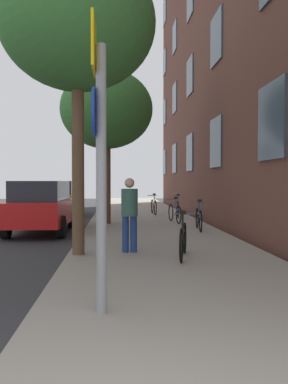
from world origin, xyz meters
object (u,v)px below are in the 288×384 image
(bicycle_2, at_px, (175,212))
(pedestrian_0, at_px, (130,210))
(traffic_light, at_px, (101,164))
(tree_near, at_px, (77,24))
(sign_post, at_px, (99,147))
(car_0, at_px, (42,206))
(bicycle_3, at_px, (178,208))
(bicycle_1, at_px, (199,218))
(bicycle_4, at_px, (154,206))
(bicycle_0, at_px, (183,239))
(car_1, at_px, (58,198))
(tree_far, at_px, (107,110))

(bicycle_2, relative_size, pedestrian_0, 1.10)
(traffic_light, xyz_separation_m, tree_near, (-0.03, -11.59, 2.35))
(pedestrian_0, bearing_deg, sign_post, -96.87)
(pedestrian_0, distance_m, car_0, 4.94)
(sign_post, distance_m, pedestrian_0, 4.07)
(bicycle_3, relative_size, car_0, 0.42)
(sign_post, bearing_deg, traffic_light, 92.08)
(bicycle_1, relative_size, bicycle_2, 0.96)
(sign_post, relative_size, traffic_light, 0.98)
(traffic_light, xyz_separation_m, bicycle_2, (2.86, -5.36, -1.97))
(bicycle_3, height_order, bicycle_4, bicycle_3)
(tree_near, height_order, bicycle_4, tree_near)
(bicycle_4, bearing_deg, bicycle_3, -60.57)
(pedestrian_0, bearing_deg, bicycle_3, 74.42)
(bicycle_1, distance_m, pedestrian_0, 4.34)
(bicycle_0, distance_m, car_0, 6.11)
(bicycle_3, relative_size, bicycle_4, 0.99)
(car_1, bearing_deg, traffic_light, 31.51)
(tree_near, relative_size, bicycle_2, 3.50)
(sign_post, height_order, car_0, sign_post)
(bicycle_4, distance_m, car_1, 4.40)
(bicycle_0, bearing_deg, sign_post, -115.12)
(tree_far, height_order, bicycle_0, tree_far)
(bicycle_0, distance_m, car_1, 11.65)
(tree_near, distance_m, bicycle_4, 11.05)
(tree_far, xyz_separation_m, car_1, (-2.32, 4.38, -3.29))
(bicycle_3, bearing_deg, bicycle_1, -90.39)
(sign_post, height_order, bicycle_2, sign_post)
(bicycle_0, xyz_separation_m, bicycle_2, (0.81, 6.76, -0.00))
(pedestrian_0, bearing_deg, tree_far, 96.10)
(tree_near, relative_size, bicycle_0, 3.80)
(traffic_light, relative_size, bicycle_1, 2.06)
(tree_far, xyz_separation_m, bicycle_0, (1.65, -6.56, -3.65))
(pedestrian_0, relative_size, car_0, 0.39)
(sign_post, xyz_separation_m, bicycle_2, (2.30, 9.95, -1.53))
(tree_far, relative_size, bicycle_2, 3.13)
(car_0, bearing_deg, tree_near, -70.56)
(traffic_light, relative_size, pedestrian_0, 2.16)
(bicycle_3, bearing_deg, traffic_light, 135.35)
(bicycle_0, relative_size, bicycle_1, 0.97)
(tree_near, distance_m, bicycle_1, 6.67)
(pedestrian_0, relative_size, car_1, 0.38)
(bicycle_0, bearing_deg, tree_near, 165.83)
(tree_far, bearing_deg, traffic_light, 94.16)
(traffic_light, relative_size, tree_near, 0.56)
(bicycle_1, bearing_deg, tree_far, 143.00)
(tree_far, bearing_deg, car_0, -140.14)
(bicycle_1, xyz_separation_m, car_1, (-5.19, 6.54, 0.35))
(sign_post, xyz_separation_m, tree_near, (-0.59, 3.72, 2.79))
(bicycle_0, distance_m, bicycle_3, 8.95)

